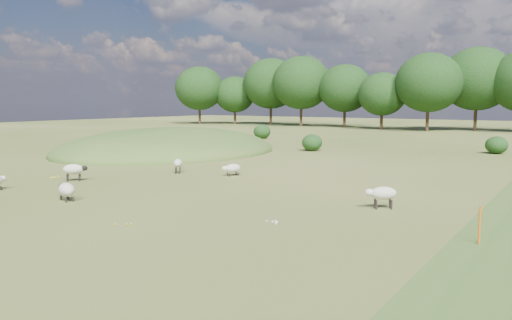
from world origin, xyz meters
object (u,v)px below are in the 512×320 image
at_px(marker_post, 479,227).
at_px(sheep_1, 66,190).
at_px(sheep_0, 382,193).
at_px(sheep_3, 178,163).
at_px(sheep_4, 232,168).
at_px(sheep_2, 74,169).

bearing_deg(marker_post, sheep_1, -171.68).
height_order(sheep_0, sheep_3, sheep_0).
distance_m(marker_post, sheep_4, 15.74).
xyz_separation_m(sheep_2, sheep_3, (2.49, 5.16, -0.05)).
bearing_deg(sheep_2, sheep_0, -35.42).
relative_size(sheep_0, sheep_3, 1.11).
bearing_deg(sheep_4, marker_post, 86.58).
relative_size(sheep_2, sheep_4, 0.96).
bearing_deg(sheep_2, sheep_4, 2.65).
xyz_separation_m(marker_post, sheep_3, (-17.21, 6.31, -0.02)).
xyz_separation_m(sheep_0, sheep_4, (-9.92, 3.69, -0.19)).
bearing_deg(marker_post, sheep_3, 159.87).
distance_m(sheep_3, sheep_4, 3.36).
xyz_separation_m(marker_post, sheep_0, (-4.07, 3.52, 0.01)).
xyz_separation_m(sheep_1, sheep_3, (-1.66, 8.58, 0.10)).
bearing_deg(sheep_1, marker_post, -154.67).
xyz_separation_m(sheep_0, sheep_3, (-13.15, 2.79, -0.03)).
height_order(sheep_1, sheep_2, sheep_2).
bearing_deg(sheep_0, sheep_4, -53.64).
bearing_deg(sheep_0, sheep_3, -45.19).
bearing_deg(sheep_4, sheep_3, -50.46).
relative_size(sheep_0, sheep_2, 1.05).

